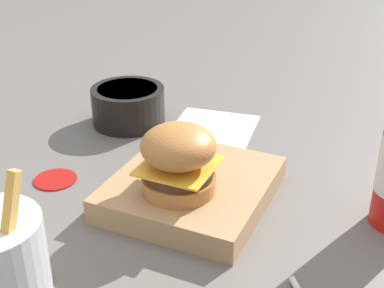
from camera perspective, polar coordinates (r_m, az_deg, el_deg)
The scene contains 6 objects.
ground_plane at distance 0.72m, azimuth -0.56°, elevation -5.75°, with size 6.00×6.00×0.00m, color #5B5651.
serving_board at distance 0.71m, azimuth 0.00°, elevation -4.78°, with size 0.21×0.20×0.03m.
burger at distance 0.66m, azimuth -1.45°, elevation -1.60°, with size 0.09×0.09×0.09m.
side_bowl at distance 0.93m, azimuth -6.82°, elevation 4.20°, with size 0.13×0.13×0.06m.
ketchup_puddle at distance 0.79m, azimuth -14.37°, elevation -3.63°, with size 0.06×0.06×0.00m.
parchment_square at distance 0.92m, azimuth 2.30°, elevation 1.81°, with size 0.15×0.15×0.00m.
Camera 1 is at (0.55, 0.26, 0.39)m, focal length 50.00 mm.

